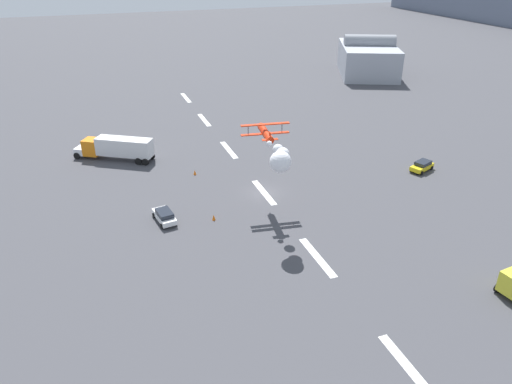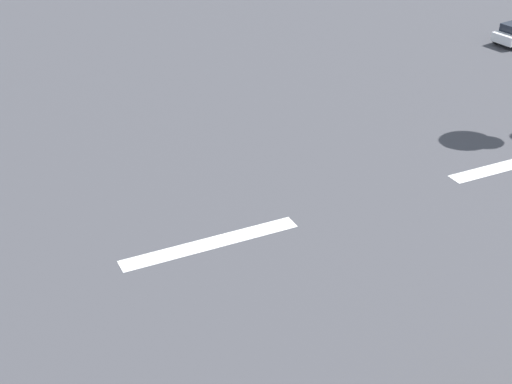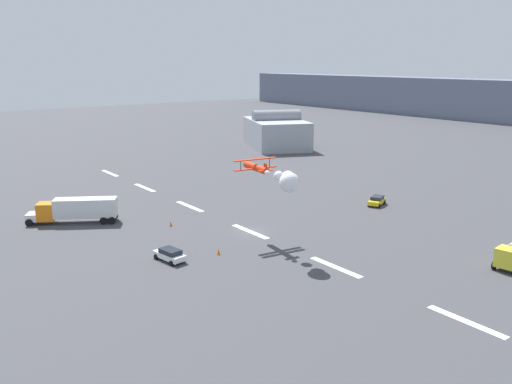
% 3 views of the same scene
% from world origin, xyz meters
% --- Properties ---
extents(runway_stripe_5, '(8.00, 0.90, 0.01)m').
position_xyz_m(runway_stripe_5, '(33.93, 0.00, 0.01)').
color(runway_stripe_5, white).
rests_on(runway_stripe_5, ground).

